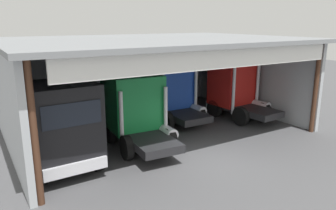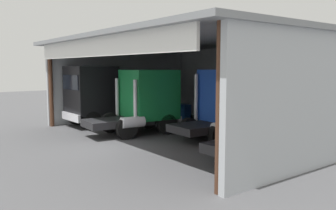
{
  "view_description": "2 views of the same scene",
  "coord_description": "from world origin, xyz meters",
  "px_view_note": "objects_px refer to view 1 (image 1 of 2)",
  "views": [
    {
      "loc": [
        -8.54,
        -10.3,
        5.83
      ],
      "look_at": [
        0.0,
        3.62,
        1.68
      ],
      "focal_mm": 35.21,
      "sensor_mm": 36.0,
      "label": 1
    },
    {
      "loc": [
        13.82,
        -6.71,
        3.57
      ],
      "look_at": [
        0.0,
        3.62,
        1.68
      ],
      "focal_mm": 37.34,
      "sensor_mm": 36.0,
      "label": 2
    }
  ],
  "objects_px": {
    "truck_black_yard_outside": "(61,125)",
    "truck_red_center_left_bay": "(235,90)",
    "truck_green_right_bay": "(135,108)",
    "oil_drum": "(164,98)",
    "truck_blue_center_bay": "(172,92)",
    "tool_cart": "(53,118)"
  },
  "relations": [
    {
      "from": "truck_green_right_bay",
      "to": "truck_red_center_left_bay",
      "type": "relative_size",
      "value": 1.1
    },
    {
      "from": "truck_black_yard_outside",
      "to": "truck_blue_center_bay",
      "type": "xyz_separation_m",
      "value": [
        7.37,
        3.61,
        -0.13
      ]
    },
    {
      "from": "truck_black_yard_outside",
      "to": "truck_red_center_left_bay",
      "type": "xyz_separation_m",
      "value": [
        11.16,
        2.22,
        -0.18
      ]
    },
    {
      "from": "truck_black_yard_outside",
      "to": "truck_blue_center_bay",
      "type": "distance_m",
      "value": 8.21
    },
    {
      "from": "oil_drum",
      "to": "truck_blue_center_bay",
      "type": "bearing_deg",
      "value": -114.47
    },
    {
      "from": "oil_drum",
      "to": "truck_green_right_bay",
      "type": "bearing_deg",
      "value": -130.55
    },
    {
      "from": "truck_black_yard_outside",
      "to": "tool_cart",
      "type": "xyz_separation_m",
      "value": [
        1.0,
        6.19,
        -1.41
      ]
    },
    {
      "from": "truck_black_yard_outside",
      "to": "oil_drum",
      "type": "distance_m",
      "value": 11.83
    },
    {
      "from": "truck_blue_center_bay",
      "to": "truck_red_center_left_bay",
      "type": "relative_size",
      "value": 0.96
    },
    {
      "from": "truck_blue_center_bay",
      "to": "truck_red_center_left_bay",
      "type": "height_order",
      "value": "truck_red_center_left_bay"
    },
    {
      "from": "truck_black_yard_outside",
      "to": "tool_cart",
      "type": "bearing_deg",
      "value": -100.81
    },
    {
      "from": "truck_blue_center_bay",
      "to": "oil_drum",
      "type": "height_order",
      "value": "truck_blue_center_bay"
    },
    {
      "from": "truck_black_yard_outside",
      "to": "oil_drum",
      "type": "height_order",
      "value": "truck_black_yard_outside"
    },
    {
      "from": "oil_drum",
      "to": "tool_cart",
      "type": "relative_size",
      "value": 0.89
    },
    {
      "from": "truck_black_yard_outside",
      "to": "truck_red_center_left_bay",
      "type": "bearing_deg",
      "value": -170.42
    },
    {
      "from": "truck_red_center_left_bay",
      "to": "oil_drum",
      "type": "relative_size",
      "value": 5.22
    },
    {
      "from": "truck_green_right_bay",
      "to": "truck_blue_center_bay",
      "type": "height_order",
      "value": "truck_blue_center_bay"
    },
    {
      "from": "truck_green_right_bay",
      "to": "oil_drum",
      "type": "distance_m",
      "value": 8.3
    },
    {
      "from": "truck_blue_center_bay",
      "to": "tool_cart",
      "type": "distance_m",
      "value": 7.0
    },
    {
      "from": "truck_black_yard_outside",
      "to": "truck_green_right_bay",
      "type": "bearing_deg",
      "value": -164.2
    },
    {
      "from": "truck_blue_center_bay",
      "to": "truck_green_right_bay",
      "type": "bearing_deg",
      "value": -144.27
    },
    {
      "from": "truck_black_yard_outside",
      "to": "truck_green_right_bay",
      "type": "xyz_separation_m",
      "value": [
        3.78,
        1.19,
        -0.11
      ]
    }
  ]
}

